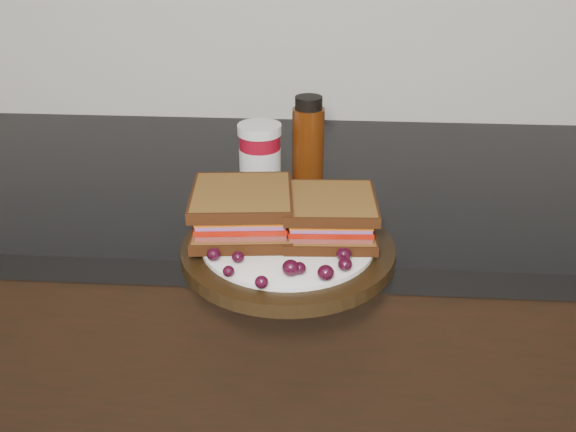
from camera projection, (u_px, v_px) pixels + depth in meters
The scene contains 26 objects.
base_cabinets at pixel (234, 384), 1.32m from camera, with size 3.96×0.58×0.86m, color black.
countertop at pixel (224, 183), 1.11m from camera, with size 3.98×0.60×0.04m, color black.
plate at pixel (288, 251), 0.84m from camera, with size 0.28×0.28×0.02m, color black.
sandwich_left at pixel (242, 212), 0.84m from camera, with size 0.13×0.13×0.06m, color brown, non-canonical shape.
sandwich_right at pixel (330, 216), 0.84m from camera, with size 0.12×0.12×0.05m, color brown, non-canonical shape.
grape_0 at pixel (214, 254), 0.79m from camera, with size 0.02×0.02×0.02m, color black.
grape_1 at pixel (238, 257), 0.78m from camera, with size 0.02×0.02×0.01m, color black.
grape_2 at pixel (229, 271), 0.76m from camera, with size 0.01×0.01×0.01m, color black.
grape_3 at pixel (262, 282), 0.73m from camera, with size 0.02×0.02×0.01m, color black.
grape_4 at pixel (291, 268), 0.76m from camera, with size 0.02×0.02×0.02m, color black.
grape_5 at pixel (299, 268), 0.76m from camera, with size 0.02×0.02×0.02m, color black.
grape_6 at pixel (326, 273), 0.75m from camera, with size 0.02×0.02×0.02m, color black.
grape_7 at pixel (345, 264), 0.77m from camera, with size 0.02×0.02×0.02m, color black.
grape_8 at pixel (344, 254), 0.79m from camera, with size 0.02×0.02×0.02m, color black.
grape_9 at pixel (330, 244), 0.81m from camera, with size 0.02×0.02×0.02m, color black.
grape_10 at pixel (344, 232), 0.84m from camera, with size 0.02×0.02×0.02m, color black.
grape_11 at pixel (325, 230), 0.85m from camera, with size 0.02×0.02×0.02m, color black.
grape_12 at pixel (327, 220), 0.87m from camera, with size 0.02×0.02×0.02m, color black.
grape_13 at pixel (235, 215), 0.88m from camera, with size 0.02×0.02×0.02m, color black.
grape_14 at pixel (220, 228), 0.85m from camera, with size 0.02×0.02×0.02m, color black.
grape_15 at pixel (235, 233), 0.84m from camera, with size 0.02×0.02×0.02m, color black.
grape_16 at pixel (249, 218), 0.88m from camera, with size 0.02×0.02×0.02m, color black.
grape_17 at pixel (239, 221), 0.87m from camera, with size 0.02×0.02×0.02m, color black.
grape_18 at pixel (212, 231), 0.84m from camera, with size 0.02×0.02×0.02m, color black.
condiment_jar at pixel (260, 155), 1.03m from camera, with size 0.07×0.07×0.10m, color maroon.
oil_bottle at pixel (308, 140), 1.04m from camera, with size 0.05×0.05×0.14m, color #471C07.
Camera 1 is at (0.18, 0.69, 1.33)m, focal length 40.00 mm.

